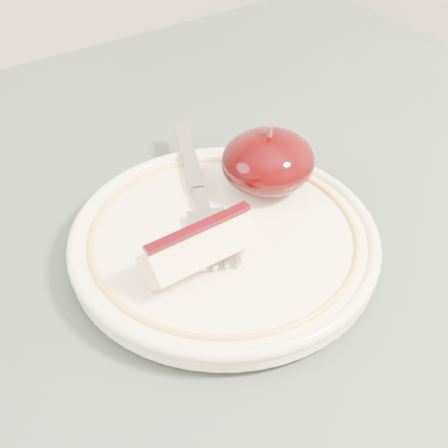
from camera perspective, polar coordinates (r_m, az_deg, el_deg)
table at (r=0.46m, az=1.29°, el=-18.35°), size 0.90×0.90×0.75m
plate at (r=0.44m, az=0.00°, el=-1.41°), size 0.22×0.22×0.02m
apple_half at (r=0.47m, az=4.04°, el=5.73°), size 0.07×0.07×0.05m
apple_wedge at (r=0.40m, az=-2.27°, el=-2.21°), size 0.08×0.03×0.04m
fork at (r=0.47m, az=-2.31°, el=3.10°), size 0.08×0.17×0.00m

